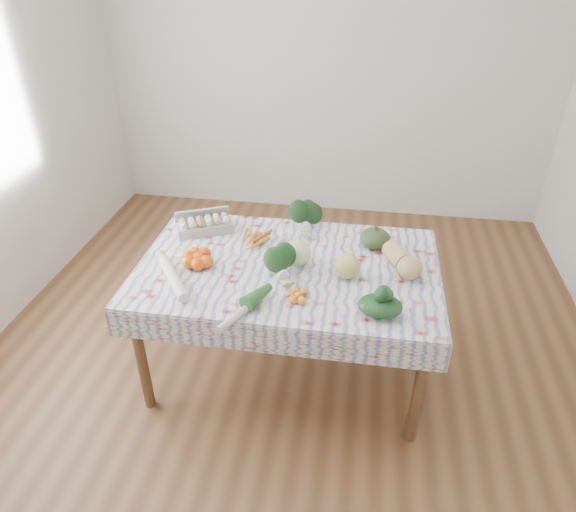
% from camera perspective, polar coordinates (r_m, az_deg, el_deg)
% --- Properties ---
extents(ground, '(4.50, 4.50, 0.00)m').
position_cam_1_polar(ground, '(3.33, -0.00, -12.04)').
color(ground, brown).
rests_on(ground, ground).
extents(wall_back, '(4.00, 0.04, 2.80)m').
position_cam_1_polar(wall_back, '(4.71, 4.62, 20.81)').
color(wall_back, silver).
rests_on(wall_back, ground).
extents(dining_table, '(1.60, 1.00, 0.75)m').
position_cam_1_polar(dining_table, '(2.90, -0.00, -2.37)').
color(dining_table, brown).
rests_on(dining_table, ground).
extents(tablecloth, '(1.66, 1.06, 0.01)m').
position_cam_1_polar(tablecloth, '(2.85, -0.00, -1.09)').
color(tablecloth, silver).
rests_on(tablecloth, dining_table).
extents(egg_carton, '(0.36, 0.27, 0.09)m').
position_cam_1_polar(egg_carton, '(3.18, -9.23, 3.29)').
color(egg_carton, '#B0B1AB').
rests_on(egg_carton, tablecloth).
extents(carrot_bunch, '(0.26, 0.24, 0.04)m').
position_cam_1_polar(carrot_bunch, '(3.03, -3.84, 1.63)').
color(carrot_bunch, orange).
rests_on(carrot_bunch, tablecloth).
extents(kale_bunch, '(0.21, 0.20, 0.15)m').
position_cam_1_polar(kale_bunch, '(3.14, 1.80, 3.99)').
color(kale_bunch, '#183817').
rests_on(kale_bunch, tablecloth).
extents(kabocha_squash, '(0.21, 0.21, 0.11)m').
position_cam_1_polar(kabocha_squash, '(3.03, 9.63, 1.98)').
color(kabocha_squash, '#354822').
rests_on(kabocha_squash, tablecloth).
extents(cabbage, '(0.18, 0.18, 0.15)m').
position_cam_1_polar(cabbage, '(2.81, 1.06, 0.35)').
color(cabbage, '#C3DF95').
rests_on(cabbage, tablecloth).
extents(butternut_squash, '(0.25, 0.32, 0.14)m').
position_cam_1_polar(butternut_squash, '(2.84, 12.67, -0.32)').
color(butternut_squash, tan).
rests_on(butternut_squash, tablecloth).
extents(orange_cluster, '(0.31, 0.31, 0.08)m').
position_cam_1_polar(orange_cluster, '(2.88, -9.89, -0.24)').
color(orange_cluster, '#FD580C').
rests_on(orange_cluster, tablecloth).
extents(broccoli, '(0.22, 0.22, 0.12)m').
position_cam_1_polar(broccoli, '(2.72, -0.97, -1.34)').
color(broccoli, '#1E4C1E').
rests_on(broccoli, tablecloth).
extents(mandarin_cluster, '(0.15, 0.15, 0.05)m').
position_cam_1_polar(mandarin_cluster, '(2.58, 1.19, -4.35)').
color(mandarin_cluster, orange).
rests_on(mandarin_cluster, tablecloth).
extents(grapefruit, '(0.17, 0.17, 0.14)m').
position_cam_1_polar(grapefruit, '(2.73, 6.62, -1.12)').
color(grapefruit, tan).
rests_on(grapefruit, tablecloth).
extents(spinach_bag, '(0.23, 0.19, 0.09)m').
position_cam_1_polar(spinach_bag, '(2.51, 10.20, -5.48)').
color(spinach_bag, black).
rests_on(spinach_bag, tablecloth).
extents(daikon, '(0.29, 0.38, 0.06)m').
position_cam_1_polar(daikon, '(2.76, -12.64, -2.39)').
color(daikon, white).
rests_on(daikon, tablecloth).
extents(leek, '(0.21, 0.35, 0.04)m').
position_cam_1_polar(leek, '(2.50, -4.83, -5.93)').
color(leek, beige).
rests_on(leek, tablecloth).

